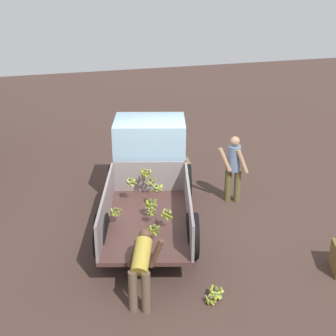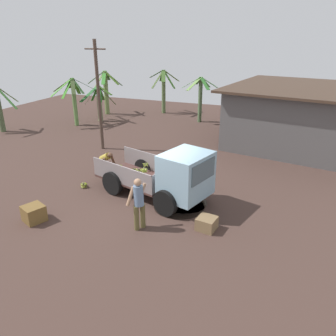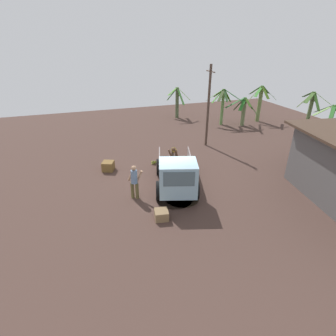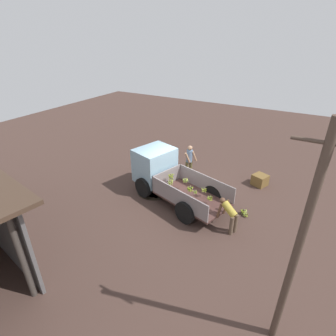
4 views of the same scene
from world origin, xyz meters
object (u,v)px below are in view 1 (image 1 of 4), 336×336
object	(u,v)px
wooden_crate_1	(179,168)
banana_bunch_on_ground_1	(216,292)
person_worker_loading	(142,265)
cargo_truck	(150,165)
banana_bunch_on_ground_0	(211,299)
person_foreground_visitor	(234,166)

from	to	relation	value
wooden_crate_1	banana_bunch_on_ground_1	bearing A→B (deg)	168.21
person_worker_loading	wooden_crate_1	world-z (taller)	person_worker_loading
cargo_truck	banana_bunch_on_ground_0	distance (m)	3.99
banana_bunch_on_ground_1	wooden_crate_1	distance (m)	5.46
person_foreground_visitor	banana_bunch_on_ground_0	world-z (taller)	person_foreground_visitor
cargo_truck	person_worker_loading	size ratio (longest dim) A/B	3.97
person_foreground_visitor	wooden_crate_1	size ratio (longest dim) A/B	2.98
cargo_truck	person_foreground_visitor	xyz separation A→B (m)	(-0.41, -1.98, -0.10)
person_worker_loading	banana_bunch_on_ground_1	world-z (taller)	person_worker_loading
person_worker_loading	wooden_crate_1	size ratio (longest dim) A/B	2.12
banana_bunch_on_ground_0	banana_bunch_on_ground_1	xyz separation A→B (m)	(0.11, -0.14, 0.03)
wooden_crate_1	person_foreground_visitor	bearing A→B (deg)	-160.45
person_foreground_visitor	banana_bunch_on_ground_0	xyz separation A→B (m)	(-3.46, 1.96, -0.86)
person_worker_loading	wooden_crate_1	xyz separation A→B (m)	(5.06, -2.36, -0.53)
cargo_truck	banana_bunch_on_ground_1	xyz separation A→B (m)	(-3.76, -0.16, -0.92)
banana_bunch_on_ground_0	banana_bunch_on_ground_1	bearing A→B (deg)	-53.45
banana_bunch_on_ground_0	banana_bunch_on_ground_1	size ratio (longest dim) A/B	0.72
person_worker_loading	banana_bunch_on_ground_1	bearing A→B (deg)	-78.51
person_foreground_visitor	banana_bunch_on_ground_1	size ratio (longest dim) A/B	6.00
banana_bunch_on_ground_0	person_foreground_visitor	bearing A→B (deg)	-29.55
person_worker_loading	wooden_crate_1	bearing A→B (deg)	-0.50
person_worker_loading	banana_bunch_on_ground_0	distance (m)	1.34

